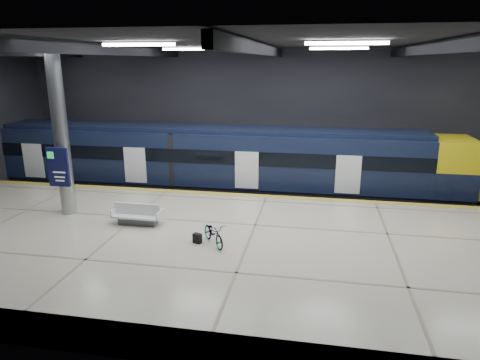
# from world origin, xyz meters

# --- Properties ---
(ground) EXTENTS (30.00, 30.00, 0.00)m
(ground) POSITION_xyz_m (0.00, 0.00, 0.00)
(ground) COLOR black
(ground) RESTS_ON ground
(room_shell) EXTENTS (30.10, 16.10, 8.05)m
(room_shell) POSITION_xyz_m (-0.00, 0.00, 5.72)
(room_shell) COLOR black
(room_shell) RESTS_ON ground
(platform) EXTENTS (30.00, 11.00, 1.10)m
(platform) POSITION_xyz_m (0.00, -2.50, 0.55)
(platform) COLOR beige
(platform) RESTS_ON ground
(safety_strip) EXTENTS (30.00, 0.40, 0.01)m
(safety_strip) POSITION_xyz_m (0.00, 2.75, 1.11)
(safety_strip) COLOR gold
(safety_strip) RESTS_ON platform
(rails) EXTENTS (30.00, 1.52, 0.16)m
(rails) POSITION_xyz_m (0.00, 5.50, 0.08)
(rails) COLOR gray
(rails) RESTS_ON ground
(train) EXTENTS (29.40, 2.84, 3.79)m
(train) POSITION_xyz_m (-2.40, 5.50, 2.06)
(train) COLOR black
(train) RESTS_ON ground
(bench) EXTENTS (1.94, 0.81, 0.86)m
(bench) POSITION_xyz_m (-4.58, -1.73, 1.40)
(bench) COLOR #595B60
(bench) RESTS_ON platform
(bicycle) EXTENTS (1.38, 1.58, 0.82)m
(bicycle) POSITION_xyz_m (-1.17, -3.07, 1.51)
(bicycle) COLOR #99999E
(bicycle) RESTS_ON platform
(pannier_bag) EXTENTS (0.35, 0.28, 0.35)m
(pannier_bag) POSITION_xyz_m (-1.77, -3.07, 1.28)
(pannier_bag) COLOR black
(pannier_bag) RESTS_ON platform
(info_column) EXTENTS (0.90, 0.78, 6.90)m
(info_column) POSITION_xyz_m (-8.00, -1.03, 4.46)
(info_column) COLOR #9EA0A5
(info_column) RESTS_ON platform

